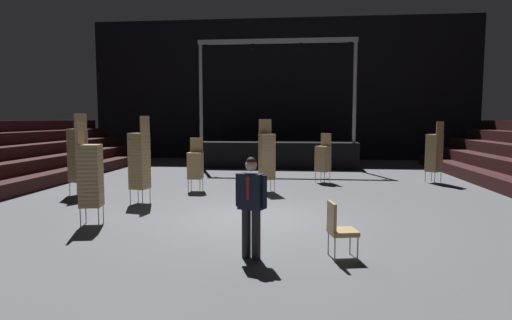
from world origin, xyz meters
name	(u,v)px	position (x,y,z in m)	size (l,w,h in m)	color
ground_plane	(253,220)	(0.00, 0.00, -0.05)	(22.00, 30.00, 0.10)	#515459
arena_end_wall	(281,90)	(0.00, 15.00, 4.00)	(22.00, 0.30, 8.00)	black
stage_riser	(278,152)	(0.00, 11.46, 0.68)	(7.58, 3.47, 5.94)	black
man_with_tie	(251,202)	(0.29, -2.91, 0.95)	(0.56, 0.35, 1.69)	black
chair_stack_front_left	(90,174)	(-3.44, -1.00, 1.11)	(0.51, 0.51, 2.22)	#B2B5BA
chair_stack_front_right	(267,156)	(0.05, 3.62, 1.15)	(0.57, 0.57, 2.31)	#B2B5BA
chair_stack_mid_left	(78,154)	(-5.62, 2.50, 1.24)	(0.60, 0.60, 2.48)	#B2B5BA
chair_stack_mid_right	(323,158)	(1.93, 5.81, 0.90)	(0.61, 0.61, 1.79)	#B2B5BA
chair_stack_mid_centre	(140,160)	(-3.26, 1.42, 1.19)	(0.52, 0.52, 2.39)	#B2B5BA
chair_stack_rear_left	(434,152)	(5.93, 6.17, 1.11)	(0.62, 0.62, 2.22)	#B2B5BA
chair_stack_rear_right	(195,164)	(-2.23, 3.52, 0.86)	(0.44, 0.44, 1.71)	#B2B5BA
loose_chair_near_man	(339,227)	(1.73, -2.75, 0.53)	(0.52, 0.52, 0.95)	#B2B5BA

